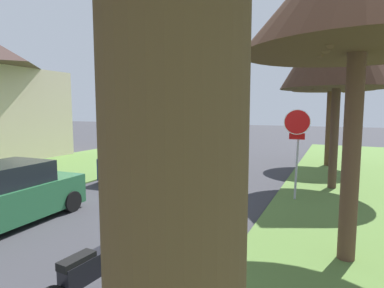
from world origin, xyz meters
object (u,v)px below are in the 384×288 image
at_px(street_tree_right_far, 334,67).
at_px(parked_sedan_navy, 146,160).
at_px(parked_motorcycle, 90,273).
at_px(street_tree_right_mid_b, 339,40).
at_px(parked_sedan_white, 198,145).
at_px(stop_sign_far, 297,135).
at_px(curbside_mailbox, 231,261).

distance_m(street_tree_right_far, parked_sedan_navy, 10.38).
distance_m(street_tree_right_far, parked_motorcycle, 15.25).
relative_size(street_tree_right_mid_b, parked_sedan_white, 1.59).
relative_size(stop_sign_far, curbside_mailbox, 2.29).
distance_m(street_tree_right_far, parked_sedan_white, 8.65).
height_order(stop_sign_far, parked_sedan_navy, stop_sign_far).
height_order(street_tree_right_far, parked_sedan_navy, street_tree_right_far).
bearing_deg(stop_sign_far, curbside_mailbox, -89.90).
bearing_deg(street_tree_right_far, curbside_mailbox, -93.41).
relative_size(stop_sign_far, parked_sedan_navy, 0.65).
distance_m(stop_sign_far, curbside_mailbox, 6.96).
height_order(street_tree_right_far, parked_motorcycle, street_tree_right_far).
distance_m(street_tree_right_mid_b, street_tree_right_far, 5.09).
height_order(street_tree_right_mid_b, parked_sedan_white, street_tree_right_mid_b).
relative_size(parked_sedan_navy, parked_sedan_white, 1.00).
distance_m(stop_sign_far, street_tree_right_mid_b, 4.02).
xyz_separation_m(street_tree_right_far, curbside_mailbox, (-0.84, -14.07, -4.02)).
height_order(parked_sedan_navy, parked_sedan_white, same).
bearing_deg(curbside_mailbox, stop_sign_far, 90.10).
bearing_deg(street_tree_right_far, stop_sign_far, -96.73).
height_order(stop_sign_far, curbside_mailbox, stop_sign_far).
bearing_deg(parked_sedan_navy, parked_motorcycle, -62.55).
height_order(street_tree_right_mid_b, curbside_mailbox, street_tree_right_mid_b).
xyz_separation_m(parked_sedan_navy, parked_sedan_white, (-0.13, 5.98, 0.00)).
bearing_deg(street_tree_right_mid_b, street_tree_right_far, 92.46).
height_order(stop_sign_far, parked_motorcycle, stop_sign_far).
bearing_deg(parked_sedan_navy, street_tree_right_mid_b, 6.29).
distance_m(parked_sedan_white, parked_motorcycle, 14.97).
xyz_separation_m(street_tree_right_mid_b, street_tree_right_far, (-0.22, 5.07, -0.32)).
bearing_deg(stop_sign_far, street_tree_right_mid_b, 63.31).
bearing_deg(stop_sign_far, street_tree_right_far, 83.27).
distance_m(street_tree_right_mid_b, parked_sedan_navy, 8.92).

